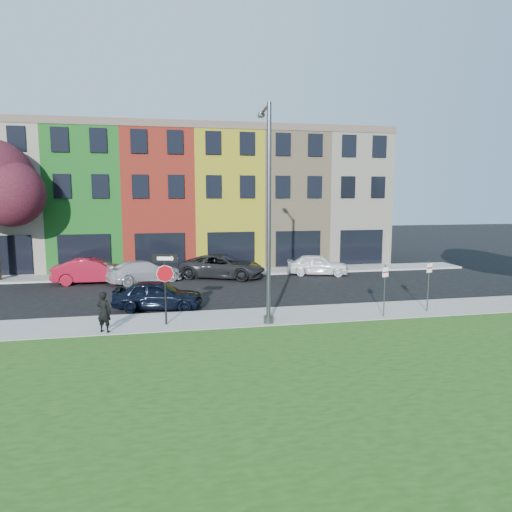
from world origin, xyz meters
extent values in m
plane|color=black|center=(0.00, 0.00, 0.00)|extent=(120.00, 120.00, 0.00)
cube|color=gray|center=(2.00, 3.00, 0.06)|extent=(40.00, 3.00, 0.12)
cube|color=gray|center=(-3.00, 15.00, 0.06)|extent=(40.00, 2.40, 0.12)
cube|color=beige|center=(-15.00, 21.20, 5.00)|extent=(5.00, 10.00, 10.00)
cube|color=#278F2A|center=(-10.00, 21.20, 5.00)|extent=(5.00, 10.00, 10.00)
cube|color=red|center=(-5.00, 21.20, 5.00)|extent=(5.00, 10.00, 10.00)
cube|color=yellow|center=(0.00, 21.20, 5.00)|extent=(5.00, 10.00, 10.00)
cube|color=#8C7A5A|center=(5.00, 21.20, 5.00)|extent=(5.00, 10.00, 10.00)
cube|color=beige|center=(10.00, 21.20, 5.00)|extent=(5.00, 10.00, 10.00)
cube|color=black|center=(-2.50, 16.14, 1.50)|extent=(30.00, 0.12, 2.60)
cylinder|color=black|center=(-4.65, 2.53, 1.54)|extent=(0.08, 0.08, 2.83)
cylinder|color=silver|center=(-4.65, 2.51, 2.24)|extent=(0.70, 0.21, 0.72)
cylinder|color=maroon|center=(-4.65, 2.49, 2.24)|extent=(0.66, 0.19, 0.68)
cube|color=black|center=(-4.65, 2.51, 2.87)|extent=(1.03, 0.31, 0.34)
cube|color=silver|center=(-4.65, 2.48, 2.87)|extent=(0.64, 0.19, 0.14)
imported|color=black|center=(-7.00, 1.90, 0.92)|extent=(0.88, 0.83, 1.61)
imported|color=black|center=(-5.01, 5.61, 0.71)|extent=(3.16, 4.76, 1.42)
imported|color=maroon|center=(-9.03, 13.03, 0.78)|extent=(1.84, 4.79, 1.56)
imported|color=#A4A5A9|center=(-5.95, 12.75, 0.68)|extent=(5.21, 6.04, 1.37)
imported|color=black|center=(-0.96, 13.34, 0.77)|extent=(6.68, 7.44, 1.54)
imported|color=white|center=(5.53, 13.24, 0.71)|extent=(4.04, 5.12, 1.42)
cylinder|color=#424446|center=(-0.47, 1.90, 4.57)|extent=(0.18, 0.18, 8.91)
cylinder|color=#424446|center=(-0.47, 1.90, 0.27)|extent=(0.40, 0.40, 0.30)
cylinder|color=#424446|center=(-0.41, 2.90, 8.93)|extent=(0.23, 2.00, 0.12)
cube|color=#424446|center=(-0.35, 4.00, 8.88)|extent=(0.28, 0.56, 0.16)
cylinder|color=#424446|center=(4.71, 1.90, 1.27)|extent=(0.05, 0.05, 2.30)
cube|color=silver|center=(4.71, 1.87, 2.10)|extent=(0.31, 0.10, 0.42)
cube|color=maroon|center=(4.71, 1.85, 2.10)|extent=(0.31, 0.09, 0.06)
cylinder|color=#424446|center=(7.13, 2.42, 1.29)|extent=(0.05, 0.05, 2.34)
cube|color=silver|center=(7.13, 2.39, 2.13)|extent=(0.31, 0.11, 0.42)
cube|color=maroon|center=(7.13, 2.37, 2.13)|extent=(0.31, 0.10, 0.06)
sphere|color=black|center=(-13.68, 13.89, 5.50)|extent=(4.00, 4.00, 4.00)
camera|label=1|loc=(-4.55, -16.10, 5.40)|focal=32.00mm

